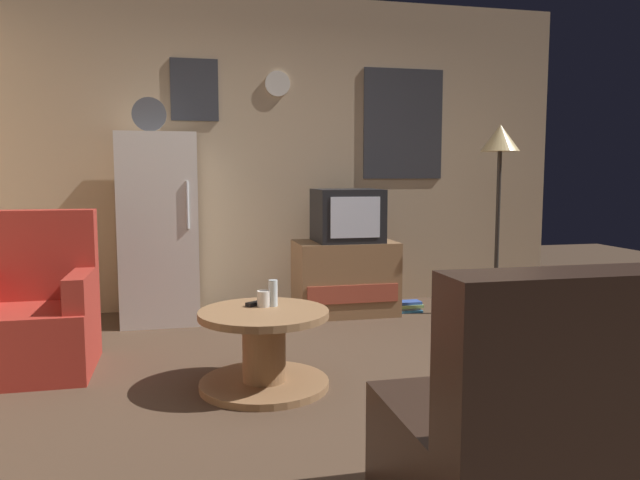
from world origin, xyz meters
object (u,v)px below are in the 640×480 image
fridge (159,228)px  book_stack (409,306)px  wine_glass (273,293)px  armchair (35,315)px  standing_lamp (500,153)px  crt_tv (347,215)px  tv_stand (345,278)px  remote_control (258,303)px  coffee_table (264,349)px  mug_ceramic_white (264,299)px

fridge → book_stack: fridge is taller
wine_glass → armchair: 1.48m
standing_lamp → book_stack: (-0.69, 0.23, -1.31)m
crt_tv → book_stack: 0.96m
tv_stand → crt_tv: (0.02, -0.00, 0.53)m
remote_control → armchair: bearing=127.0°
tv_stand → coffee_table: 1.89m
fridge → wine_glass: bearing=-67.8°
standing_lamp → mug_ceramic_white: (-2.15, -1.27, -0.88)m
crt_tv → mug_ceramic_white: bearing=-120.4°
fridge → book_stack: (2.08, -0.15, -0.71)m
crt_tv → standing_lamp: bearing=-12.9°
tv_stand → crt_tv: 0.53m
remote_control → book_stack: size_ratio=0.69×
armchair → book_stack: 2.96m
mug_ceramic_white → coffee_table: bearing=-98.2°
fridge → standing_lamp: 2.86m
book_stack → tv_stand: bearing=174.8°
standing_lamp → coffee_table: (-2.16, -1.37, -1.14)m
fridge → coffee_table: 1.92m
crt_tv → armchair: (-2.23, -1.04, -0.50)m
tv_stand → wine_glass: size_ratio=5.60×
fridge → coffee_table: size_ratio=2.46×
tv_stand → crt_tv: crt_tv is taller
fridge → armchair: size_ratio=1.84×
coffee_table → remote_control: size_ratio=4.80×
wine_glass → remote_control: size_ratio=1.00×
crt_tv → coffee_table: size_ratio=0.75×
wine_glass → armchair: (-1.37, 0.51, -0.17)m
crt_tv → armchair: size_ratio=0.56×
standing_lamp → coffee_table: 2.80m
standing_lamp → book_stack: size_ratio=7.33×
mug_ceramic_white → remote_control: 0.06m
mug_ceramic_white → armchair: size_ratio=0.09×
mug_ceramic_white → remote_control: size_ratio=0.60×
remote_control → standing_lamp: bearing=-3.8°
tv_stand → armchair: size_ratio=0.87×
tv_stand → remote_control: size_ratio=5.60×
tv_stand → mug_ceramic_white: (-0.90, -1.56, 0.17)m
mug_ceramic_white → book_stack: mug_ceramic_white is taller
coffee_table → remote_control: (-0.01, 0.14, 0.23)m
fridge → coffee_table: fridge is taller
remote_control → armchair: 1.38m
armchair → wine_glass: bearing=-20.5°
standing_lamp → book_stack: standing_lamp is taller
wine_glass → armchair: armchair is taller
tv_stand → wine_glass: (-0.84, -1.56, 0.20)m
crt_tv → coffee_table: crt_tv is taller
crt_tv → coffee_table: (-0.93, -1.65, -0.62)m
fridge → remote_control: 1.74m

